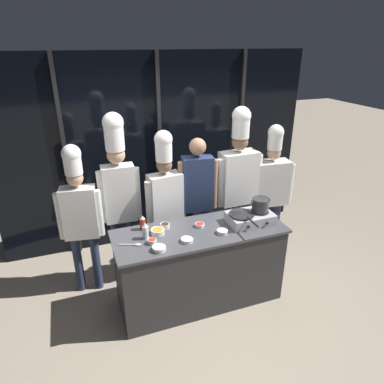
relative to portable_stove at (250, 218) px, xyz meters
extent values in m
plane|color=gray|center=(-0.59, 0.03, -0.99)|extent=(24.00, 24.00, 0.00)
cube|color=black|center=(-0.59, 1.63, 0.36)|extent=(4.45, 0.04, 2.70)
cube|color=#232326|center=(-1.85, 1.59, 0.36)|extent=(0.05, 0.05, 2.70)
cube|color=#232326|center=(-0.59, 1.59, 0.36)|extent=(0.05, 0.05, 2.70)
cube|color=#232326|center=(0.67, 1.59, 0.36)|extent=(0.05, 0.05, 2.70)
cube|color=#2D2D30|center=(-0.59, 0.03, -0.54)|extent=(1.82, 0.66, 0.90)
cube|color=#47474C|center=(-0.59, 0.03, -0.07)|extent=(1.87, 0.69, 0.03)
cube|color=#B2B5BA|center=(0.00, 0.00, 0.00)|extent=(0.50, 0.32, 0.11)
cylinder|color=black|center=(-0.12, 0.00, 0.06)|extent=(0.20, 0.20, 0.01)
cylinder|color=black|center=(-0.12, -0.17, 0.00)|extent=(0.03, 0.01, 0.03)
cylinder|color=black|center=(0.12, 0.00, 0.06)|extent=(0.20, 0.20, 0.01)
cylinder|color=black|center=(0.12, -0.17, 0.00)|extent=(0.03, 0.01, 0.03)
cylinder|color=#232326|center=(-0.12, 0.00, 0.07)|extent=(0.27, 0.27, 0.01)
cone|color=#232326|center=(-0.12, 0.00, 0.09)|extent=(0.29, 0.29, 0.04)
cylinder|color=black|center=(-0.12, -0.24, 0.10)|extent=(0.02, 0.22, 0.02)
cylinder|color=#333335|center=(0.12, 0.00, 0.14)|extent=(0.18, 0.18, 0.15)
torus|color=#333335|center=(0.12, 0.00, 0.21)|extent=(0.19, 0.19, 0.01)
torus|color=#333335|center=(0.01, 0.00, 0.19)|extent=(0.01, 0.05, 0.05)
torus|color=#333335|center=(0.22, 0.00, 0.19)|extent=(0.01, 0.05, 0.05)
cylinder|color=red|center=(-1.16, 0.26, 0.00)|extent=(0.06, 0.06, 0.13)
cone|color=white|center=(-1.16, 0.26, 0.09)|extent=(0.05, 0.05, 0.04)
cylinder|color=white|center=(-1.18, 0.07, 0.01)|extent=(0.06, 0.06, 0.14)
cone|color=white|center=(-1.18, 0.07, 0.10)|extent=(0.05, 0.05, 0.04)
cylinder|color=white|center=(-0.57, 0.11, -0.04)|extent=(0.10, 0.10, 0.04)
torus|color=white|center=(-0.57, 0.11, -0.02)|extent=(0.10, 0.10, 0.01)
cylinder|color=red|center=(-0.57, 0.11, -0.03)|extent=(0.08, 0.08, 0.02)
cylinder|color=white|center=(-1.11, -0.19, -0.04)|extent=(0.13, 0.13, 0.04)
torus|color=white|center=(-1.11, -0.19, -0.02)|extent=(0.13, 0.13, 0.01)
cylinder|color=silver|center=(-1.11, -0.19, -0.03)|extent=(0.11, 0.11, 0.02)
cylinder|color=white|center=(-0.39, -0.11, -0.04)|extent=(0.12, 0.12, 0.04)
torus|color=white|center=(-0.39, -0.11, -0.02)|extent=(0.12, 0.12, 0.01)
cylinder|color=white|center=(-0.39, -0.11, -0.03)|extent=(0.09, 0.09, 0.02)
cylinder|color=white|center=(-1.04, 0.11, -0.03)|extent=(0.14, 0.14, 0.05)
torus|color=white|center=(-1.04, 0.11, -0.01)|extent=(0.15, 0.15, 0.01)
cylinder|color=orange|center=(-1.04, 0.11, -0.02)|extent=(0.12, 0.12, 0.03)
cylinder|color=white|center=(-1.14, -0.05, -0.04)|extent=(0.09, 0.09, 0.05)
torus|color=white|center=(-1.14, -0.05, -0.01)|extent=(0.09, 0.09, 0.01)
cylinder|color=#B22D1E|center=(-1.14, -0.05, -0.02)|extent=(0.07, 0.07, 0.03)
cylinder|color=white|center=(-0.80, -0.13, -0.04)|extent=(0.13, 0.13, 0.03)
torus|color=white|center=(-0.80, -0.13, -0.03)|extent=(0.13, 0.13, 0.01)
cylinder|color=silver|center=(-0.80, -0.13, -0.03)|extent=(0.10, 0.10, 0.02)
cylinder|color=white|center=(-0.93, 0.21, -0.04)|extent=(0.10, 0.10, 0.05)
torus|color=white|center=(-0.93, 0.21, -0.01)|extent=(0.10, 0.10, 0.01)
cylinder|color=#382319|center=(-0.93, 0.21, -0.02)|extent=(0.08, 0.08, 0.03)
cube|color=#B2B5BA|center=(-1.39, 0.01, -0.05)|extent=(0.15, 0.07, 0.01)
ellipsoid|color=#B2B5BA|center=(-1.28, -0.03, -0.05)|extent=(0.08, 0.07, 0.02)
cylinder|color=#2D3856|center=(-1.68, 0.66, -0.62)|extent=(0.10, 0.10, 0.75)
cylinder|color=#2D3856|center=(-1.89, 0.69, -0.62)|extent=(0.10, 0.10, 0.75)
cube|color=white|center=(-1.78, 0.67, 0.06)|extent=(0.41, 0.26, 0.60)
cylinder|color=white|center=(-1.58, 0.61, 0.04)|extent=(0.08, 0.08, 0.55)
cylinder|color=white|center=(-2.00, 0.68, 0.04)|extent=(0.08, 0.08, 0.55)
sphere|color=tan|center=(-1.78, 0.67, 0.47)|extent=(0.18, 0.18, 0.18)
cylinder|color=white|center=(-1.78, 0.67, 0.63)|extent=(0.19, 0.19, 0.22)
sphere|color=white|center=(-1.78, 0.67, 0.74)|extent=(0.20, 0.20, 0.20)
cylinder|color=#2D3856|center=(-1.22, 0.73, -0.57)|extent=(0.09, 0.09, 0.84)
cylinder|color=#2D3856|center=(-1.42, 0.73, -0.57)|extent=(0.09, 0.09, 0.84)
cube|color=white|center=(-1.32, 0.73, 0.20)|extent=(0.37, 0.20, 0.68)
cylinder|color=white|center=(-1.12, 0.69, 0.19)|extent=(0.07, 0.07, 0.63)
cylinder|color=white|center=(-1.53, 0.71, 0.19)|extent=(0.07, 0.07, 0.63)
sphere|color=tan|center=(-1.32, 0.73, 0.66)|extent=(0.20, 0.20, 0.20)
cylinder|color=white|center=(-1.32, 0.73, 0.87)|extent=(0.21, 0.21, 0.30)
sphere|color=white|center=(-1.32, 0.73, 1.02)|extent=(0.23, 0.23, 0.23)
cylinder|color=#232326|center=(-0.69, 0.66, -0.61)|extent=(0.10, 0.10, 0.77)
cylinder|color=#232326|center=(-0.91, 0.63, -0.61)|extent=(0.10, 0.10, 0.77)
cube|color=white|center=(-0.80, 0.64, 0.08)|extent=(0.42, 0.26, 0.62)
cylinder|color=white|center=(-0.57, 0.65, 0.07)|extent=(0.08, 0.08, 0.57)
cylinder|color=white|center=(-1.01, 0.58, 0.07)|extent=(0.08, 0.08, 0.57)
sphere|color=brown|center=(-0.80, 0.64, 0.51)|extent=(0.18, 0.18, 0.18)
cylinder|color=white|center=(-0.80, 0.64, 0.68)|extent=(0.19, 0.19, 0.25)
sphere|color=white|center=(-0.80, 0.64, 0.81)|extent=(0.21, 0.21, 0.21)
cylinder|color=#232326|center=(-0.28, 0.65, -0.56)|extent=(0.10, 0.10, 0.85)
cylinder|color=#232326|center=(-0.48, 0.67, -0.56)|extent=(0.10, 0.10, 0.85)
cube|color=navy|center=(-0.38, 0.66, 0.21)|extent=(0.39, 0.24, 0.69)
cylinder|color=#A87A5B|center=(-0.18, 0.60, 0.20)|extent=(0.07, 0.07, 0.63)
cylinder|color=#A87A5B|center=(-0.59, 0.66, 0.20)|extent=(0.07, 0.07, 0.63)
sphere|color=#A87A5B|center=(-0.38, 0.66, 0.68)|extent=(0.20, 0.20, 0.20)
cylinder|color=#4C4C51|center=(0.32, 0.69, -0.56)|extent=(0.12, 0.12, 0.85)
cylinder|color=#4C4C51|center=(0.05, 0.68, -0.56)|extent=(0.12, 0.12, 0.85)
cube|color=white|center=(0.19, 0.69, 0.20)|extent=(0.49, 0.26, 0.69)
cylinder|color=white|center=(0.45, 0.65, 0.18)|extent=(0.10, 0.10, 0.63)
cylinder|color=white|center=(-0.08, 0.64, 0.18)|extent=(0.10, 0.10, 0.63)
sphere|color=brown|center=(0.19, 0.69, 0.67)|extent=(0.20, 0.20, 0.20)
cylinder|color=white|center=(0.19, 0.69, 0.86)|extent=(0.21, 0.21, 0.27)
sphere|color=white|center=(0.19, 0.69, 0.99)|extent=(0.23, 0.23, 0.23)
cylinder|color=#2D3856|center=(0.81, 0.66, -0.61)|extent=(0.12, 0.12, 0.75)
cylinder|color=#2D3856|center=(0.55, 0.69, -0.61)|extent=(0.12, 0.12, 0.75)
cube|color=white|center=(0.68, 0.67, 0.07)|extent=(0.49, 0.29, 0.61)
cylinder|color=white|center=(0.94, 0.61, 0.04)|extent=(0.09, 0.09, 0.56)
cylinder|color=white|center=(0.42, 0.67, 0.04)|extent=(0.09, 0.09, 0.56)
sphere|color=tan|center=(0.68, 0.67, 0.48)|extent=(0.18, 0.18, 0.18)
cylinder|color=white|center=(0.68, 0.67, 0.64)|extent=(0.19, 0.19, 0.22)
sphere|color=white|center=(0.68, 0.67, 0.75)|extent=(0.20, 0.20, 0.20)
camera|label=1|loc=(-1.78, -2.95, 1.82)|focal=32.00mm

